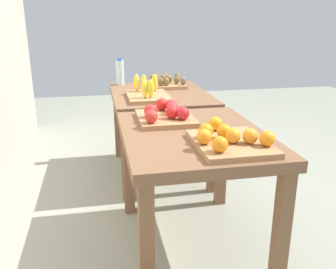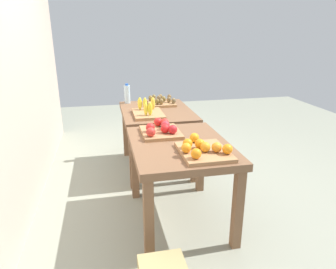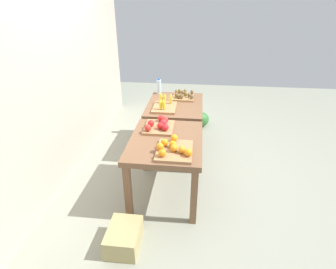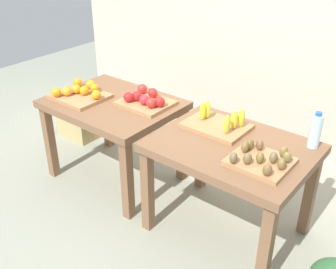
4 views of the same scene
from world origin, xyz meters
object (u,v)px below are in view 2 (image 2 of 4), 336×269
(display_table_left, at_px, (180,155))
(banana_crate, at_px, (148,112))
(kiwi_bin, at_px, (161,102))
(apple_bin, at_px, (161,130))
(orange_bin, at_px, (203,149))
(watermelon_pile, at_px, (164,133))
(water_bottle, at_px, (127,94))
(display_table_right, at_px, (157,119))

(display_table_left, bearing_deg, banana_crate, 8.21)
(kiwi_bin, bearing_deg, banana_crate, 152.66)
(kiwi_bin, bearing_deg, apple_bin, 169.14)
(orange_bin, relative_size, banana_crate, 1.04)
(banana_crate, xyz_separation_m, watermelon_pile, (1.08, -0.39, -0.64))
(display_table_left, xyz_separation_m, apple_bin, (0.26, 0.11, 0.15))
(apple_bin, xyz_separation_m, watermelon_pile, (1.75, -0.37, -0.64))
(water_bottle, bearing_deg, display_table_right, -144.55)
(display_table_left, distance_m, apple_bin, 0.32)
(watermelon_pile, bearing_deg, display_table_right, 163.47)
(display_table_left, bearing_deg, watermelon_pile, -7.45)
(display_table_right, relative_size, watermelon_pile, 1.57)
(water_bottle, height_order, watermelon_pile, water_bottle)
(banana_crate, bearing_deg, water_bottle, 15.16)
(watermelon_pile, bearing_deg, water_bottle, 129.14)
(watermelon_pile, bearing_deg, display_table_left, 172.55)
(kiwi_bin, xyz_separation_m, watermelon_pile, (0.63, -0.16, -0.63))
(water_bottle, bearing_deg, display_table_left, -168.94)
(banana_crate, relative_size, water_bottle, 1.77)
(apple_bin, distance_m, watermelon_pile, 1.90)
(display_table_left, distance_m, orange_bin, 0.32)
(banana_crate, distance_m, water_bottle, 0.65)
(banana_crate, distance_m, kiwi_bin, 0.51)
(banana_crate, relative_size, watermelon_pile, 0.66)
(kiwi_bin, relative_size, water_bottle, 1.45)
(display_table_right, relative_size, orange_bin, 2.28)
(orange_bin, distance_m, banana_crate, 1.21)
(orange_bin, xyz_separation_m, water_bottle, (1.81, 0.41, 0.08))
(watermelon_pile, bearing_deg, kiwi_bin, 165.75)
(display_table_left, bearing_deg, orange_bin, -157.64)
(display_table_left, height_order, apple_bin, apple_bin)
(water_bottle, bearing_deg, apple_bin, -171.61)
(banana_crate, bearing_deg, orange_bin, -168.43)
(display_table_left, bearing_deg, kiwi_bin, -4.28)
(display_table_right, height_order, watermelon_pile, display_table_right)
(display_table_right, relative_size, kiwi_bin, 2.89)
(display_table_right, xyz_separation_m, orange_bin, (-1.39, -0.11, 0.14))
(apple_bin, bearing_deg, orange_bin, -157.06)
(display_table_left, bearing_deg, apple_bin, 23.54)
(display_table_left, xyz_separation_m, display_table_right, (1.12, 0.00, 0.00))
(banana_crate, height_order, kiwi_bin, banana_crate)
(display_table_left, distance_m, kiwi_bin, 1.39)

